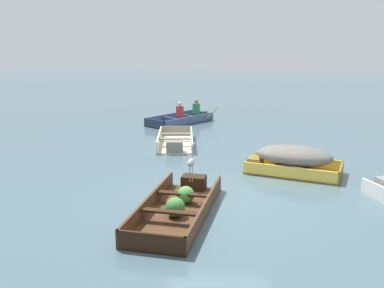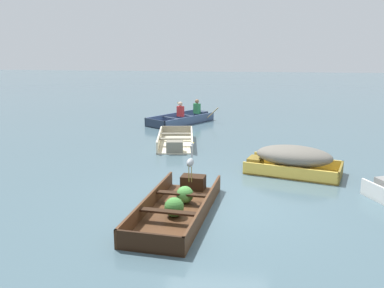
% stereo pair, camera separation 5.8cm
% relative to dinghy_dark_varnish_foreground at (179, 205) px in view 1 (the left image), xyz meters
% --- Properties ---
extents(ground_plane, '(80.00, 80.00, 0.00)m').
position_rel_dinghy_dark_varnish_foreground_xyz_m(ground_plane, '(0.75, 0.59, -0.14)').
color(ground_plane, '#47606B').
extents(dinghy_dark_varnish_foreground, '(1.60, 3.46, 0.43)m').
position_rel_dinghy_dark_varnish_foreground_xyz_m(dinghy_dark_varnish_foreground, '(0.00, 0.00, 0.00)').
color(dinghy_dark_varnish_foreground, '#4C2D19').
rests_on(dinghy_dark_varnish_foreground, ground).
extents(skiff_cream_mid_moored, '(1.48, 2.73, 0.38)m').
position_rel_dinghy_dark_varnish_foreground_xyz_m(skiff_cream_mid_moored, '(-0.97, 5.63, -0.01)').
color(skiff_cream_mid_moored, beige).
rests_on(skiff_cream_mid_moored, ground).
extents(skiff_yellow_far_moored, '(2.65, 1.81, 0.75)m').
position_rel_dinghy_dark_varnish_foreground_xyz_m(skiff_yellow_far_moored, '(2.60, 2.96, 0.27)').
color(skiff_yellow_far_moored, '#E5BC47').
rests_on(skiff_yellow_far_moored, ground).
extents(rowboat_slate_blue_with_crew, '(2.96, 3.14, 0.92)m').
position_rel_dinghy_dark_varnish_foreground_xyz_m(rowboat_slate_blue_with_crew, '(-1.27, 9.74, 0.04)').
color(rowboat_slate_blue_with_crew, '#475B7F').
rests_on(rowboat_slate_blue_with_crew, ground).
extents(heron_on_dinghy, '(0.18, 0.46, 0.84)m').
position_rel_dinghy_dark_varnish_foreground_xyz_m(heron_on_dinghy, '(0.16, 0.69, 0.75)').
color(heron_on_dinghy, olive).
rests_on(heron_on_dinghy, dinghy_dark_varnish_foreground).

